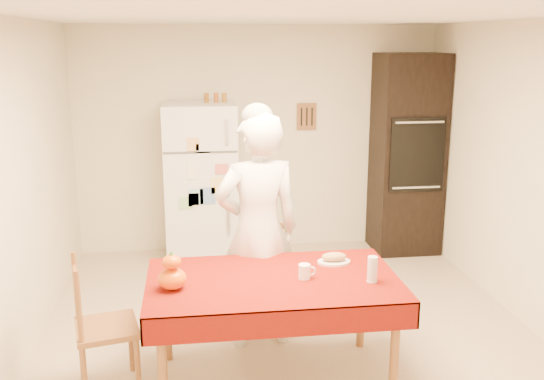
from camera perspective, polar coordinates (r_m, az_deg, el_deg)
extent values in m
plane|color=tan|center=(5.05, 1.62, -13.53)|extent=(4.50, 4.50, 0.00)
cube|color=beige|center=(6.80, -1.35, 4.78)|extent=(4.00, 0.02, 2.50)
cube|color=beige|center=(2.54, 10.16, -11.46)|extent=(4.00, 0.02, 2.50)
cube|color=beige|center=(4.73, -22.95, -0.39)|extent=(0.02, 4.50, 2.50)
cube|color=beige|center=(5.31, 23.54, 1.03)|extent=(0.02, 4.50, 2.50)
cube|color=white|center=(4.49, 1.85, 16.10)|extent=(4.00, 4.50, 0.02)
cube|color=brown|center=(6.83, 3.27, 6.92)|extent=(0.22, 0.02, 0.30)
cube|color=white|center=(6.48, -6.70, 0.61)|extent=(0.75, 0.70, 1.70)
cube|color=silver|center=(6.01, -4.27, 5.46)|extent=(0.03, 0.03, 0.25)
cube|color=silver|center=(6.16, -4.15, -1.45)|extent=(0.03, 0.03, 0.60)
cube|color=black|center=(6.89, 12.58, 3.30)|extent=(0.70, 0.60, 2.20)
cube|color=black|center=(6.60, 13.51, 3.23)|extent=(0.59, 0.02, 0.80)
cylinder|color=brown|center=(3.94, -10.27, -16.36)|extent=(0.06, 0.06, 0.71)
cylinder|color=brown|center=(4.63, -9.87, -11.52)|extent=(0.06, 0.06, 0.71)
cylinder|color=brown|center=(4.13, 11.45, -14.91)|extent=(0.06, 0.06, 0.71)
cylinder|color=brown|center=(4.79, 8.40, -10.55)|extent=(0.06, 0.06, 0.71)
cube|color=brown|center=(4.15, 0.10, -8.73)|extent=(1.60, 0.90, 0.04)
cube|color=#580A05|center=(4.14, 0.10, -8.40)|extent=(1.70, 1.00, 0.01)
cylinder|color=brown|center=(4.95, -3.06, -11.39)|extent=(0.04, 0.04, 0.43)
cylinder|color=brown|center=(5.26, -2.55, -9.82)|extent=(0.04, 0.04, 0.43)
cylinder|color=brown|center=(4.92, 1.19, -11.55)|extent=(0.04, 0.04, 0.43)
cylinder|color=brown|center=(5.22, 1.43, -9.96)|extent=(0.04, 0.04, 0.43)
cube|color=brown|center=(4.99, -0.76, -8.21)|extent=(0.50, 0.48, 0.04)
cube|color=brown|center=(5.06, -0.58, -4.86)|extent=(0.36, 0.11, 0.50)
cylinder|color=brown|center=(4.28, -12.50, -16.05)|extent=(0.04, 0.04, 0.43)
cylinder|color=brown|center=(4.26, -17.23, -16.51)|extent=(0.04, 0.04, 0.43)
cylinder|color=brown|center=(4.59, -13.14, -13.88)|extent=(0.04, 0.04, 0.43)
cylinder|color=brown|center=(4.58, -17.49, -14.29)|extent=(0.04, 0.04, 0.43)
cube|color=brown|center=(4.31, -15.29, -12.42)|extent=(0.48, 0.50, 0.04)
cube|color=brown|center=(4.21, -17.85, -9.57)|extent=(0.11, 0.36, 0.50)
imported|color=white|center=(4.62, -1.34, -3.90)|extent=(0.73, 0.54, 1.83)
cylinder|color=white|center=(4.13, 3.07, -7.67)|extent=(0.08, 0.08, 0.10)
ellipsoid|color=#DB4505|center=(4.00, -9.37, -8.25)|extent=(0.19, 0.19, 0.14)
ellipsoid|color=#E05005|center=(3.96, -9.43, -6.69)|extent=(0.12, 0.12, 0.09)
cylinder|color=silver|center=(4.11, 9.43, -7.37)|extent=(0.07, 0.07, 0.18)
cylinder|color=white|center=(4.43, 5.84, -6.75)|extent=(0.24, 0.24, 0.02)
ellipsoid|color=#97754A|center=(4.41, 5.86, -6.26)|extent=(0.18, 0.10, 0.06)
cylinder|color=brown|center=(6.38, -6.18, 8.63)|extent=(0.05, 0.05, 0.10)
cylinder|color=#984F1B|center=(6.39, -5.29, 8.65)|extent=(0.05, 0.05, 0.10)
cylinder|color=#98631B|center=(6.39, -4.52, 8.67)|extent=(0.05, 0.05, 0.10)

